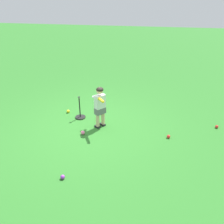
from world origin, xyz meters
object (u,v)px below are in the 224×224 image
object	(u,v)px
play_ball_behind_batter	(83,133)
batting_tee	(80,114)
child_batter	(100,104)
play_ball_midfield	(68,111)
play_ball_center_lawn	(169,137)
play_ball_by_bucket	(217,127)
play_ball_near_batter	(63,177)

from	to	relation	value
play_ball_behind_batter	batting_tee	size ratio (longest dim) A/B	0.16
child_batter	play_ball_behind_batter	size ratio (longest dim) A/B	10.88
play_ball_midfield	batting_tee	distance (m)	0.49
play_ball_center_lawn	play_ball_by_bucket	bearing A→B (deg)	119.83
play_ball_by_bucket	batting_tee	distance (m)	3.58
play_ball_by_bucket	play_ball_center_lawn	bearing A→B (deg)	-60.17
play_ball_behind_batter	play_ball_midfield	bearing A→B (deg)	-143.77
play_ball_near_batter	batting_tee	xyz separation A→B (m)	(-2.33, -0.40, 0.06)
play_ball_midfield	play_ball_by_bucket	bearing A→B (deg)	88.56
play_ball_behind_batter	batting_tee	bearing A→B (deg)	-158.37
play_ball_midfield	batting_tee	world-z (taller)	batting_tee
play_ball_by_bucket	play_ball_near_batter	bearing A→B (deg)	-52.36
play_ball_center_lawn	batting_tee	distance (m)	2.43
play_ball_near_batter	batting_tee	size ratio (longest dim) A/B	0.13
play_ball_by_bucket	play_ball_midfield	size ratio (longest dim) A/B	0.89
play_ball_center_lawn	batting_tee	world-z (taller)	batting_tee
play_ball_behind_batter	play_ball_midfield	size ratio (longest dim) A/B	1.12
play_ball_behind_batter	batting_tee	distance (m)	0.87
play_ball_behind_batter	play_ball_midfield	xyz separation A→B (m)	(-1.02, -0.75, -0.01)
play_ball_by_bucket	batting_tee	xyz separation A→B (m)	(0.12, -3.57, 0.06)
play_ball_behind_batter	play_ball_center_lawn	xyz separation A→B (m)	(-0.23, 2.04, -0.01)
play_ball_by_bucket	play_ball_near_batter	xyz separation A→B (m)	(2.45, -3.17, 0.00)
play_ball_midfield	play_ball_center_lawn	world-z (taller)	play_ball_midfield
child_batter	play_ball_midfield	world-z (taller)	child_batter
child_batter	batting_tee	world-z (taller)	child_batter
child_batter	play_ball_near_batter	world-z (taller)	child_batter
child_batter	play_ball_near_batter	bearing A→B (deg)	-7.38
play_ball_behind_batter	play_ball_midfield	distance (m)	1.27
child_batter	play_ball_by_bucket	bearing A→B (deg)	99.50
play_ball_center_lawn	batting_tee	size ratio (longest dim) A/B	0.13
play_ball_by_bucket	play_ball_center_lawn	distance (m)	1.40
play_ball_midfield	play_ball_near_batter	world-z (taller)	play_ball_midfield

